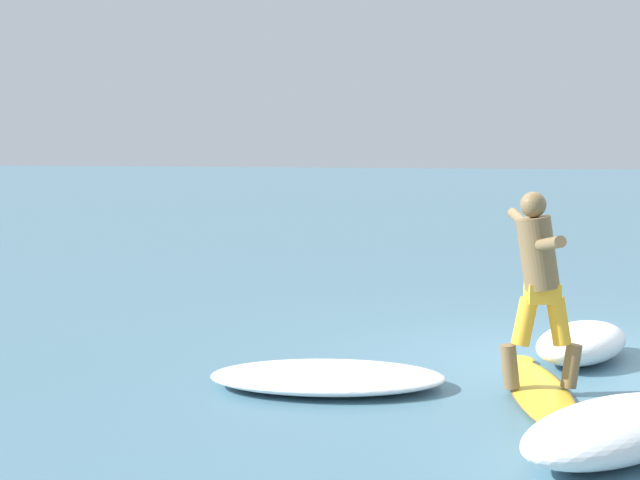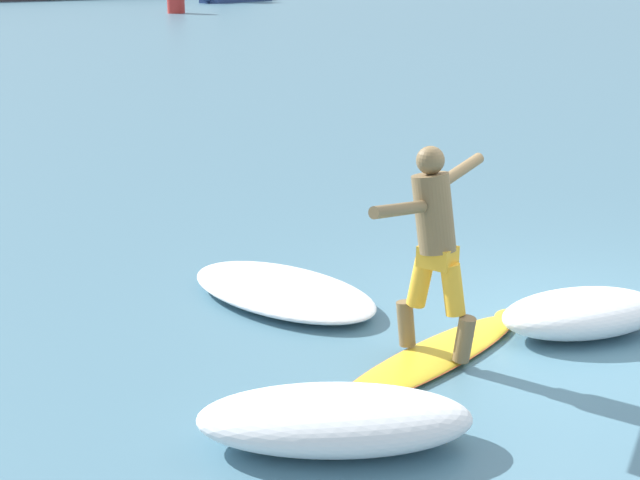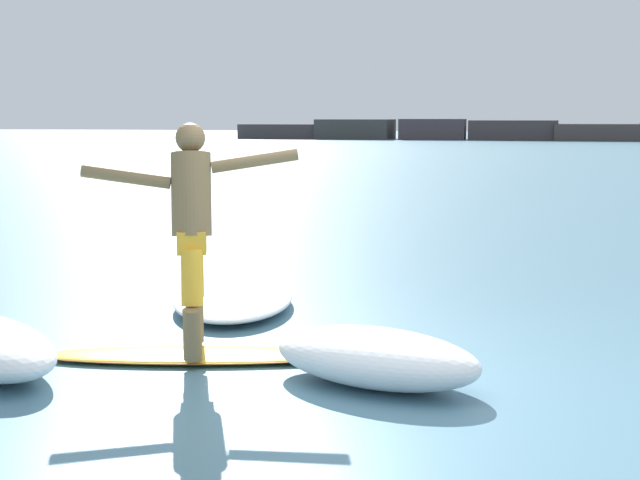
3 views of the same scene
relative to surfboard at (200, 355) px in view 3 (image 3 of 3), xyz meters
name	(u,v)px [view 3 (image 3 of 3)]	position (x,y,z in m)	size (l,w,h in m)	color
ground_plane	(355,386)	(1.21, -0.33, -0.03)	(200.00, 200.00, 0.00)	slate
rock_jetty_breakwater	(588,131)	(4.79, 61.67, 0.62)	(53.27, 4.26, 1.54)	#40393A
surfboard	(200,355)	(0.00, 0.00, 0.00)	(2.41, 1.02, 0.20)	yellow
surfer	(192,220)	(-0.05, 0.02, 0.97)	(1.45, 0.73, 1.62)	brown
wave_foam_at_nose	(233,297)	(-0.38, 1.73, 0.06)	(1.59, 2.22, 0.18)	white
wave_foam_beside	(376,357)	(1.33, -0.27, 0.15)	(1.57, 1.10, 0.37)	white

